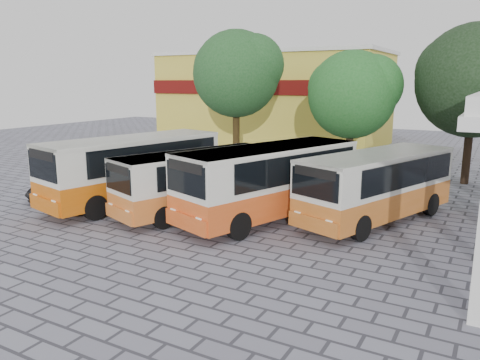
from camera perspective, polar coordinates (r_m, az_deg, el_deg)
The scene contains 10 objects.
ground at distance 17.27m, azimuth 0.29°, elevation -7.32°, with size 90.00×90.00×0.00m, color slate.
shophouse_block at distance 44.49m, azimuth 4.14°, elevation 9.93°, with size 20.40×10.40×8.30m.
bus_far_left at distance 22.60m, azimuth -12.87°, elevation 1.75°, with size 4.55×9.16×3.14m.
bus_centre_left at distance 20.47m, azimuth -5.19°, elevation 0.24°, with size 4.69×8.00×2.70m.
bus_centre_right at distance 19.46m, azimuth 3.64°, elevation 0.29°, with size 5.22×9.08×3.07m.
bus_far_right at distance 19.93m, azimuth 16.40°, elevation -0.27°, with size 4.96×8.45×2.85m.
tree_left at distance 32.78m, azimuth -0.33°, elevation 13.14°, with size 6.22×5.93×9.16m.
tree_middle at distance 28.70m, azimuth 13.65°, elevation 10.41°, with size 5.42×5.17×7.51m.
tree_right at distance 28.98m, azimuth 26.88°, elevation 11.15°, with size 6.52×6.21×8.84m.
parked_car at distance 24.75m, azimuth -20.35°, elevation -0.80°, with size 1.85×4.02×1.12m, color black.
Camera 1 is at (7.88, -14.27, 5.70)m, focal length 35.00 mm.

